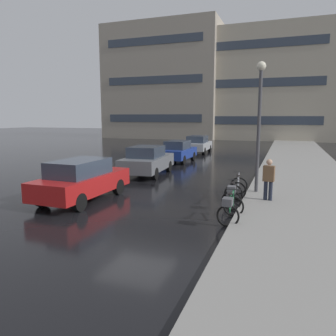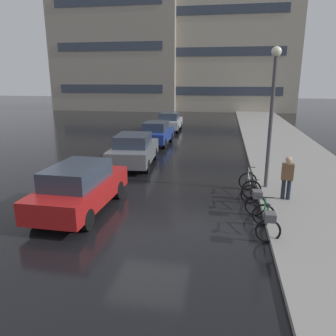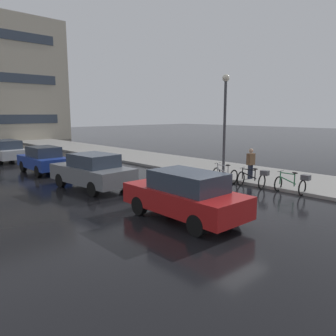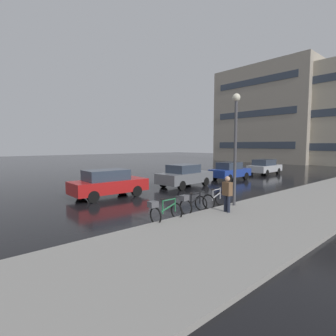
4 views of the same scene
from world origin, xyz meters
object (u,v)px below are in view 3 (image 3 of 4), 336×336
object	(u,v)px
bicycle_third	(225,175)
car_red	(185,195)
car_blue	(43,160)
pedestrian	(251,163)
car_silver	(6,151)
bicycle_second	(254,178)
car_grey	(92,171)
streetlamp	(225,114)
bicycle_nearest	(294,183)

from	to	relation	value
bicycle_third	car_red	size ratio (longest dim) A/B	0.26
car_blue	pedestrian	bearing A→B (deg)	-55.26
bicycle_third	car_silver	bearing A→B (deg)	110.49
bicycle_second	car_silver	size ratio (longest dim) A/B	0.34
bicycle_second	bicycle_third	size ratio (longest dim) A/B	1.26
car_grey	car_blue	world-z (taller)	car_grey
car_red	car_blue	xyz separation A→B (m)	(0.14, 11.58, -0.04)
car_grey	bicycle_third	bearing A→B (deg)	-31.84
car_blue	car_silver	distance (m)	6.19
car_grey	car_silver	distance (m)	11.73
bicycle_third	streetlamp	xyz separation A→B (m)	(0.67, 0.61, 3.01)
bicycle_second	car_red	bearing A→B (deg)	-170.34
bicycle_second	streetlamp	xyz separation A→B (m)	(0.64, 2.28, 2.92)
car_grey	pedestrian	bearing A→B (deg)	-31.54
car_silver	car_blue	bearing A→B (deg)	-88.43
car_grey	car_blue	xyz separation A→B (m)	(-0.00, 5.54, -0.03)
car_red	pedestrian	distance (m)	7.09
car_silver	car_red	bearing A→B (deg)	-89.89
pedestrian	bicycle_nearest	bearing A→B (deg)	-109.07
bicycle_nearest	car_red	xyz separation A→B (m)	(-5.86, 0.84, 0.33)
car_red	car_blue	bearing A→B (deg)	89.33
car_red	pedestrian	xyz separation A→B (m)	(6.82, 1.94, 0.13)
bicycle_nearest	bicycle_second	distance (m)	1.81
bicycle_third	pedestrian	distance (m)	1.50
car_grey	streetlamp	size ratio (longest dim) A/B	0.82
car_red	pedestrian	bearing A→B (deg)	15.85
bicycle_second	car_silver	xyz separation A→B (m)	(-5.69, 16.81, 0.31)
car_red	bicycle_nearest	bearing A→B (deg)	-8.16
streetlamp	car_grey	bearing A→B (deg)	155.53
bicycle_second	car_red	size ratio (longest dim) A/B	0.33
streetlamp	bicycle_second	bearing A→B (deg)	-105.66
car_grey	streetlamp	world-z (taller)	streetlamp
car_grey	car_silver	xyz separation A→B (m)	(-0.17, 11.73, -0.02)
car_grey	car_blue	size ratio (longest dim) A/B	1.15
bicycle_third	car_red	bearing A→B (deg)	-154.90
car_blue	pedestrian	xyz separation A→B (m)	(6.69, -9.64, 0.17)
bicycle_nearest	bicycle_second	size ratio (longest dim) A/B	0.98
car_red	car_blue	world-z (taller)	car_red
bicycle_nearest	streetlamp	xyz separation A→B (m)	(0.43, 4.08, 2.92)
bicycle_nearest	streetlamp	bearing A→B (deg)	84.01
car_blue	bicycle_second	bearing A→B (deg)	-62.55
streetlamp	pedestrian	bearing A→B (deg)	-67.78
bicycle_second	pedestrian	world-z (taller)	pedestrian
bicycle_nearest	car_blue	world-z (taller)	car_blue
car_silver	pedestrian	distance (m)	17.26
car_silver	pedestrian	size ratio (longest dim) A/B	2.49
bicycle_second	bicycle_third	bearing A→B (deg)	91.04
bicycle_second	car_grey	size ratio (longest dim) A/B	0.33
bicycle_nearest	car_grey	world-z (taller)	car_grey
bicycle_second	streetlamp	distance (m)	3.76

